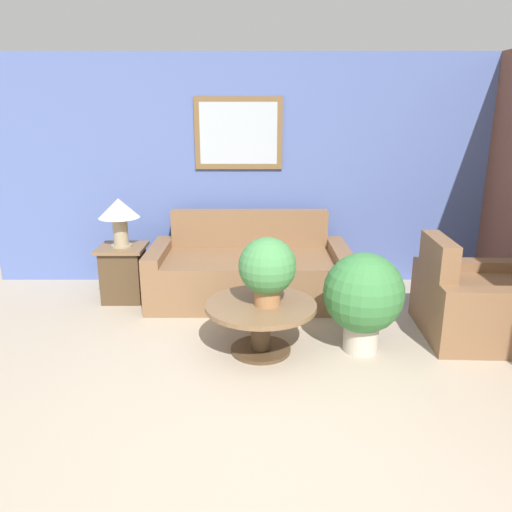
# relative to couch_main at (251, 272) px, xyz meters

# --- Properties ---
(ground_plane) EXTENTS (20.00, 20.00, 0.00)m
(ground_plane) POSITION_rel_couch_main_xyz_m (0.35, -2.61, -0.30)
(ground_plane) COLOR tan
(wall_back) EXTENTS (6.75, 0.09, 2.60)m
(wall_back) POSITION_rel_couch_main_xyz_m (0.33, 0.66, 1.01)
(wall_back) COLOR #5166A8
(wall_back) RESTS_ON ground_plane
(couch_main) EXTENTS (2.12, 0.99, 0.91)m
(couch_main) POSITION_rel_couch_main_xyz_m (0.00, 0.00, 0.00)
(couch_main) COLOR brown
(couch_main) RESTS_ON ground_plane
(armchair) EXTENTS (1.04, 1.04, 0.91)m
(armchair) POSITION_rel_couch_main_xyz_m (2.08, -0.92, -0.00)
(armchair) COLOR brown
(armchair) RESTS_ON ground_plane
(coffee_table) EXTENTS (0.94, 0.94, 0.44)m
(coffee_table) POSITION_rel_couch_main_xyz_m (0.11, -1.24, 0.02)
(coffee_table) COLOR #4C3823
(coffee_table) RESTS_ON ground_plane
(side_table) EXTENTS (0.49, 0.49, 0.60)m
(side_table) POSITION_rel_couch_main_xyz_m (-1.36, -0.01, 0.00)
(side_table) COLOR #4C3823
(side_table) RESTS_ON ground_plane
(table_lamp) EXTENTS (0.43, 0.43, 0.51)m
(table_lamp) POSITION_rel_couch_main_xyz_m (-1.36, -0.01, 0.66)
(table_lamp) COLOR tan
(table_lamp) RESTS_ON side_table
(potted_plant_on_table) EXTENTS (0.47, 0.47, 0.57)m
(potted_plant_on_table) POSITION_rel_couch_main_xyz_m (0.16, -1.26, 0.45)
(potted_plant_on_table) COLOR #9E6B42
(potted_plant_on_table) RESTS_ON coffee_table
(potted_plant_floor) EXTENTS (0.68, 0.68, 0.86)m
(potted_plant_floor) POSITION_rel_couch_main_xyz_m (0.97, -1.22, 0.19)
(potted_plant_floor) COLOR beige
(potted_plant_floor) RESTS_ON ground_plane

